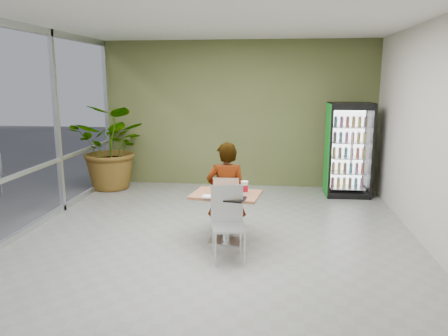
{
  "coord_description": "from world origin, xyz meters",
  "views": [
    {
      "loc": [
        0.84,
        -6.13,
        2.36
      ],
      "look_at": [
        0.05,
        0.51,
        1.0
      ],
      "focal_mm": 35.0,
      "sensor_mm": 36.0,
      "label": 1
    }
  ],
  "objects": [
    {
      "name": "ground",
      "position": [
        0.0,
        0.0,
        0.0
      ],
      "size": [
        7.0,
        7.0,
        0.0
      ],
      "primitive_type": "plane",
      "color": "gray",
      "rests_on": "ground"
    },
    {
      "name": "pizza_plate",
      "position": [
        0.17,
        -0.06,
        0.77
      ],
      "size": [
        0.27,
        0.2,
        0.03
      ],
      "color": "white",
      "rests_on": "dining_table"
    },
    {
      "name": "potted_plant",
      "position": [
        -2.65,
        2.88,
        0.92
      ],
      "size": [
        1.85,
        1.67,
        1.84
      ],
      "primitive_type": "imported",
      "rotation": [
        0.0,
        0.0,
        -0.15
      ],
      "color": "#376629",
      "rests_on": "ground"
    },
    {
      "name": "dining_table",
      "position": [
        0.15,
        -0.09,
        0.54
      ],
      "size": [
        1.04,
        0.79,
        0.75
      ],
      "rotation": [
        0.0,
        0.0,
        -0.13
      ],
      "color": "#A86C48",
      "rests_on": "ground"
    },
    {
      "name": "storefront_frame",
      "position": [
        -3.0,
        0.0,
        1.6
      ],
      "size": [
        0.1,
        7.0,
        3.2
      ],
      "primitive_type": null,
      "color": "silver",
      "rests_on": "ground"
    },
    {
      "name": "soda_cup",
      "position": [
        0.42,
        -0.08,
        0.84
      ],
      "size": [
        0.1,
        0.1,
        0.18
      ],
      "color": "white",
      "rests_on": "dining_table"
    },
    {
      "name": "cafeteria_tray",
      "position": [
        0.24,
        -0.41,
        0.76
      ],
      "size": [
        0.47,
        0.37,
        0.02
      ],
      "primitive_type": "cube",
      "rotation": [
        0.0,
        0.0,
        -0.18
      ],
      "color": "black",
      "rests_on": "dining_table"
    },
    {
      "name": "seated_woman",
      "position": [
        0.1,
        0.45,
        0.56
      ],
      "size": [
        0.65,
        0.44,
        1.72
      ],
      "primitive_type": "imported",
      "rotation": [
        0.0,
        0.0,
        3.18
      ],
      "color": "black",
      "rests_on": "ground"
    },
    {
      "name": "beverage_fridge",
      "position": [
        2.32,
        2.86,
        0.95
      ],
      "size": [
        0.89,
        0.69,
        1.91
      ],
      "rotation": [
        0.0,
        0.0,
        0.03
      ],
      "color": "black",
      "rests_on": "ground"
    },
    {
      "name": "chair_near",
      "position": [
        0.24,
        -0.63,
        0.58
      ],
      "size": [
        0.52,
        0.52,
        0.98
      ],
      "rotation": [
        0.0,
        0.0,
        0.22
      ],
      "color": "silver",
      "rests_on": "ground"
    },
    {
      "name": "room_envelope",
      "position": [
        0.0,
        0.0,
        1.6
      ],
      "size": [
        6.0,
        7.0,
        3.2
      ],
      "primitive_type": null,
      "color": "beige",
      "rests_on": "ground"
    },
    {
      "name": "chair_far",
      "position": [
        0.1,
        0.4,
        0.52
      ],
      "size": [
        0.41,
        0.41,
        0.89
      ],
      "rotation": [
        0.0,
        0.0,
        3.18
      ],
      "color": "silver",
      "rests_on": "ground"
    },
    {
      "name": "napkin_stack",
      "position": [
        -0.07,
        -0.33,
        0.76
      ],
      "size": [
        0.18,
        0.18,
        0.02
      ],
      "primitive_type": "cube",
      "rotation": [
        0.0,
        0.0,
        -0.09
      ],
      "color": "white",
      "rests_on": "dining_table"
    }
  ]
}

